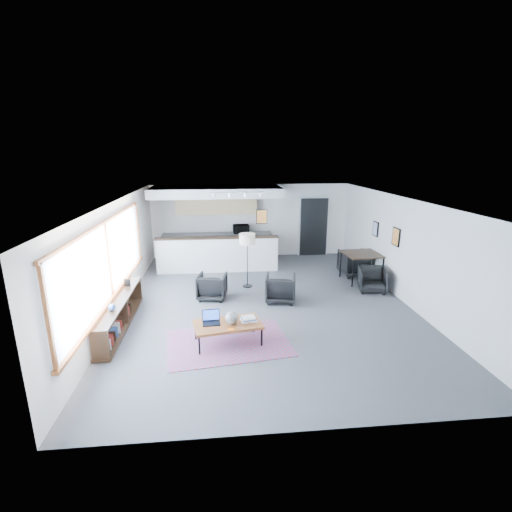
{
  "coord_description": "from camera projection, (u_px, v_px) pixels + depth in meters",
  "views": [
    {
      "loc": [
        -1.1,
        -8.64,
        3.67
      ],
      "look_at": [
        -0.21,
        0.4,
        1.13
      ],
      "focal_mm": 26.0,
      "sensor_mm": 36.0,
      "label": 1
    }
  ],
  "objects": [
    {
      "name": "room",
      "position": [
        266.0,
        253.0,
        9.02
      ],
      "size": [
        7.02,
        9.02,
        2.62
      ],
      "color": "#464648",
      "rests_on": "ground"
    },
    {
      "name": "window",
      "position": [
        108.0,
        262.0,
        7.79
      ],
      "size": [
        0.1,
        5.95,
        1.66
      ],
      "color": "#8CBFFF",
      "rests_on": "room"
    },
    {
      "name": "console",
      "position": [
        120.0,
        314.0,
        7.97
      ],
      "size": [
        0.35,
        3.0,
        0.8
      ],
      "color": "black",
      "rests_on": "floor"
    },
    {
      "name": "kitchenette",
      "position": [
        217.0,
        223.0,
        12.44
      ],
      "size": [
        4.2,
        1.96,
        2.6
      ],
      "color": "white",
      "rests_on": "floor"
    },
    {
      "name": "doorway",
      "position": [
        313.0,
        226.0,
        13.54
      ],
      "size": [
        1.1,
        0.12,
        2.15
      ],
      "color": "black",
      "rests_on": "room"
    },
    {
      "name": "track_light",
      "position": [
        237.0,
        193.0,
        10.74
      ],
      "size": [
        1.6,
        0.07,
        0.15
      ],
      "color": "silver",
      "rests_on": "room"
    },
    {
      "name": "wall_art_lower",
      "position": [
        396.0,
        237.0,
        9.67
      ],
      "size": [
        0.03,
        0.38,
        0.48
      ],
      "color": "black",
      "rests_on": "room"
    },
    {
      "name": "wall_art_upper",
      "position": [
        375.0,
        229.0,
        10.93
      ],
      "size": [
        0.03,
        0.34,
        0.44
      ],
      "color": "black",
      "rests_on": "room"
    },
    {
      "name": "kilim_rug",
      "position": [
        228.0,
        343.0,
        7.41
      ],
      "size": [
        2.59,
        1.93,
        0.01
      ],
      "rotation": [
        0.0,
        0.0,
        0.13
      ],
      "color": "#683753",
      "rests_on": "floor"
    },
    {
      "name": "coffee_table",
      "position": [
        228.0,
        325.0,
        7.3
      ],
      "size": [
        1.42,
        0.92,
        0.43
      ],
      "rotation": [
        0.0,
        0.0,
        0.17
      ],
      "color": "brown",
      "rests_on": "floor"
    },
    {
      "name": "laptop",
      "position": [
        211.0,
        319.0,
        7.31
      ],
      "size": [
        0.36,
        0.3,
        0.25
      ],
      "rotation": [
        0.0,
        0.0,
        0.07
      ],
      "color": "black",
      "rests_on": "coffee_table"
    },
    {
      "name": "ceramic_pot",
      "position": [
        231.0,
        318.0,
        7.24
      ],
      "size": [
        0.25,
        0.25,
        0.25
      ],
      "rotation": [
        0.0,
        0.0,
        0.15
      ],
      "color": "gray",
      "rests_on": "coffee_table"
    },
    {
      "name": "book_stack",
      "position": [
        249.0,
        319.0,
        7.38
      ],
      "size": [
        0.34,
        0.29,
        0.09
      ],
      "rotation": [
        0.0,
        0.0,
        0.17
      ],
      "color": "silver",
      "rests_on": "coffee_table"
    },
    {
      "name": "coaster",
      "position": [
        231.0,
        329.0,
        7.04
      ],
      "size": [
        0.12,
        0.12,
        0.01
      ],
      "rotation": [
        0.0,
        0.0,
        -0.09
      ],
      "color": "#E5590C",
      "rests_on": "coffee_table"
    },
    {
      "name": "armchair_left",
      "position": [
        212.0,
        285.0,
        9.58
      ],
      "size": [
        0.81,
        0.78,
        0.72
      ],
      "primitive_type": "imported",
      "rotation": [
        0.0,
        0.0,
        2.96
      ],
      "color": "black",
      "rests_on": "floor"
    },
    {
      "name": "armchair_right",
      "position": [
        281.0,
        287.0,
        9.4
      ],
      "size": [
        0.86,
        0.82,
        0.76
      ],
      "primitive_type": "imported",
      "rotation": [
        0.0,
        0.0,
        2.95
      ],
      "color": "black",
      "rests_on": "floor"
    },
    {
      "name": "floor_lamp",
      "position": [
        247.0,
        241.0,
        10.18
      ],
      "size": [
        0.52,
        0.52,
        1.53
      ],
      "rotation": [
        0.0,
        0.0,
        0.21
      ],
      "color": "black",
      "rests_on": "floor"
    },
    {
      "name": "dining_table",
      "position": [
        362.0,
        256.0,
        10.78
      ],
      "size": [
        1.08,
        1.08,
        0.85
      ],
      "rotation": [
        0.0,
        0.0,
        0.07
      ],
      "color": "black",
      "rests_on": "floor"
    },
    {
      "name": "dining_chair_near",
      "position": [
        372.0,
        280.0,
        10.1
      ],
      "size": [
        0.73,
        0.7,
        0.63
      ],
      "primitive_type": "imported",
      "rotation": [
        0.0,
        0.0,
        -0.24
      ],
      "color": "black",
      "rests_on": "floor"
    },
    {
      "name": "dining_chair_far",
      "position": [
        354.0,
        264.0,
        11.43
      ],
      "size": [
        0.74,
        0.69,
        0.73
      ],
      "primitive_type": "imported",
      "rotation": [
        0.0,
        0.0,
        3.19
      ],
      "color": "black",
      "rests_on": "floor"
    },
    {
      "name": "microwave",
      "position": [
        241.0,
        228.0,
        13.02
      ],
      "size": [
        0.57,
        0.34,
        0.37
      ],
      "primitive_type": "imported",
      "rotation": [
        0.0,
        0.0,
        0.08
      ],
      "color": "black",
      "rests_on": "kitchenette"
    }
  ]
}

